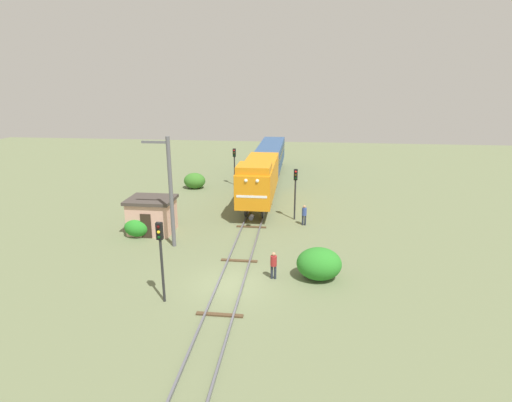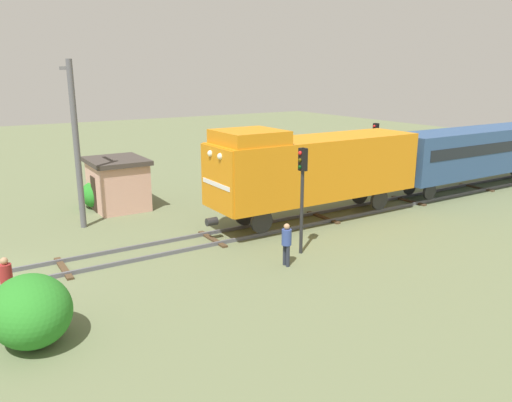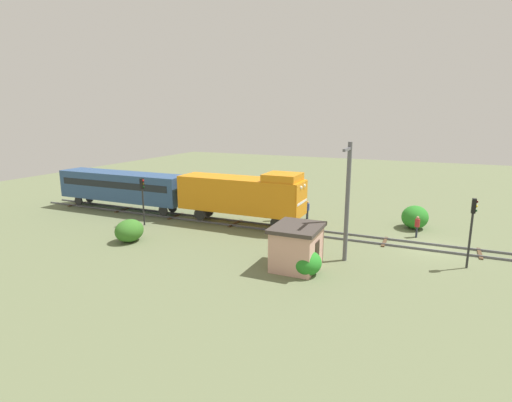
{
  "view_description": "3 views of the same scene",
  "coord_description": "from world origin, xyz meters",
  "px_view_note": "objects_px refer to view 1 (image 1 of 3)",
  "views": [
    {
      "loc": [
        3.83,
        -20.38,
        11.31
      ],
      "look_at": [
        0.17,
        11.31,
        1.69
      ],
      "focal_mm": 28.0,
      "sensor_mm": 36.0,
      "label": 1
    },
    {
      "loc": [
        18.81,
        -0.05,
        7.29
      ],
      "look_at": [
        -0.17,
        11.91,
        1.42
      ],
      "focal_mm": 35.0,
      "sensor_mm": 36.0,
      "label": 2
    },
    {
      "loc": [
        -30.26,
        0.26,
        9.51
      ],
      "look_at": [
        0.81,
        14.2,
        2.06
      ],
      "focal_mm": 28.0,
      "sensor_mm": 36.0,
      "label": 3
    }
  ],
  "objects_px": {
    "traffic_signal_mid": "(295,185)",
    "traffic_signal_far": "(234,160)",
    "locomotive": "(259,178)",
    "catenary_mast": "(170,190)",
    "worker_near_track": "(274,263)",
    "relay_hut": "(152,215)",
    "traffic_signal_near": "(161,248)",
    "passenger_car_leading": "(270,155)",
    "worker_by_signal": "(304,214)"
  },
  "relations": [
    {
      "from": "traffic_signal_far",
      "to": "worker_by_signal",
      "type": "bearing_deg",
      "value": -57.76
    },
    {
      "from": "locomotive",
      "to": "traffic_signal_far",
      "type": "relative_size",
      "value": 2.8
    },
    {
      "from": "traffic_signal_far",
      "to": "traffic_signal_near",
      "type": "bearing_deg",
      "value": -89.09
    },
    {
      "from": "worker_near_track",
      "to": "worker_by_signal",
      "type": "bearing_deg",
      "value": -4.08
    },
    {
      "from": "worker_by_signal",
      "to": "passenger_car_leading",
      "type": "bearing_deg",
      "value": -70.15
    },
    {
      "from": "passenger_car_leading",
      "to": "relay_hut",
      "type": "bearing_deg",
      "value": -109.84
    },
    {
      "from": "worker_near_track",
      "to": "relay_hut",
      "type": "bearing_deg",
      "value": 62.92
    },
    {
      "from": "traffic_signal_mid",
      "to": "catenary_mast",
      "type": "relative_size",
      "value": 0.56
    },
    {
      "from": "worker_by_signal",
      "to": "relay_hut",
      "type": "xyz_separation_m",
      "value": [
        -11.7,
        -2.87,
        0.4
      ]
    },
    {
      "from": "relay_hut",
      "to": "worker_by_signal",
      "type": "bearing_deg",
      "value": 13.79
    },
    {
      "from": "passenger_car_leading",
      "to": "relay_hut",
      "type": "relative_size",
      "value": 4.0
    },
    {
      "from": "traffic_signal_near",
      "to": "relay_hut",
      "type": "relative_size",
      "value": 1.28
    },
    {
      "from": "traffic_signal_far",
      "to": "worker_by_signal",
      "type": "relative_size",
      "value": 2.43
    },
    {
      "from": "traffic_signal_near",
      "to": "worker_by_signal",
      "type": "distance_m",
      "value": 14.87
    },
    {
      "from": "catenary_mast",
      "to": "worker_near_track",
      "type": "bearing_deg",
      "value": -28.75
    },
    {
      "from": "worker_near_track",
      "to": "catenary_mast",
      "type": "xyz_separation_m",
      "value": [
        -7.46,
        4.1,
        3.16
      ]
    },
    {
      "from": "traffic_signal_mid",
      "to": "traffic_signal_far",
      "type": "xyz_separation_m",
      "value": [
        -7.0,
        11.07,
        -0.15
      ]
    },
    {
      "from": "relay_hut",
      "to": "traffic_signal_mid",
      "type": "bearing_deg",
      "value": 20.94
    },
    {
      "from": "traffic_signal_mid",
      "to": "traffic_signal_far",
      "type": "bearing_deg",
      "value": 122.31
    },
    {
      "from": "locomotive",
      "to": "catenary_mast",
      "type": "bearing_deg",
      "value": -116.93
    },
    {
      "from": "passenger_car_leading",
      "to": "catenary_mast",
      "type": "distance_m",
      "value": 23.9
    },
    {
      "from": "worker_near_track",
      "to": "relay_hut",
      "type": "height_order",
      "value": "relay_hut"
    },
    {
      "from": "passenger_car_leading",
      "to": "locomotive",
      "type": "bearing_deg",
      "value": -90.0
    },
    {
      "from": "passenger_car_leading",
      "to": "worker_near_track",
      "type": "distance_m",
      "value": 27.54
    },
    {
      "from": "catenary_mast",
      "to": "relay_hut",
      "type": "bearing_deg",
      "value": 134.07
    },
    {
      "from": "traffic_signal_mid",
      "to": "passenger_car_leading",
      "type": "bearing_deg",
      "value": 101.57
    },
    {
      "from": "locomotive",
      "to": "worker_near_track",
      "type": "distance_m",
      "value": 14.37
    },
    {
      "from": "passenger_car_leading",
      "to": "traffic_signal_mid",
      "type": "distance_m",
      "value": 16.96
    },
    {
      "from": "traffic_signal_far",
      "to": "catenary_mast",
      "type": "xyz_separation_m",
      "value": [
        -1.46,
        -17.76,
        1.27
      ]
    },
    {
      "from": "traffic_signal_mid",
      "to": "worker_near_track",
      "type": "distance_m",
      "value": 11.02
    },
    {
      "from": "passenger_car_leading",
      "to": "traffic_signal_far",
      "type": "height_order",
      "value": "traffic_signal_far"
    },
    {
      "from": "traffic_signal_mid",
      "to": "worker_by_signal",
      "type": "bearing_deg",
      "value": -58.38
    },
    {
      "from": "catenary_mast",
      "to": "relay_hut",
      "type": "xyz_separation_m",
      "value": [
        -2.44,
        2.52,
        -2.76
      ]
    },
    {
      "from": "locomotive",
      "to": "traffic_signal_mid",
      "type": "xyz_separation_m",
      "value": [
        3.4,
        -3.28,
        0.25
      ]
    },
    {
      "from": "traffic_signal_far",
      "to": "worker_near_track",
      "type": "relative_size",
      "value": 2.43
    },
    {
      "from": "passenger_car_leading",
      "to": "worker_by_signal",
      "type": "distance_m",
      "value": 18.46
    },
    {
      "from": "catenary_mast",
      "to": "locomotive",
      "type": "bearing_deg",
      "value": 63.07
    },
    {
      "from": "traffic_signal_near",
      "to": "relay_hut",
      "type": "height_order",
      "value": "traffic_signal_near"
    },
    {
      "from": "relay_hut",
      "to": "traffic_signal_near",
      "type": "bearing_deg",
      "value": -66.42
    },
    {
      "from": "traffic_signal_near",
      "to": "traffic_signal_far",
      "type": "relative_size",
      "value": 1.08
    },
    {
      "from": "worker_by_signal",
      "to": "catenary_mast",
      "type": "height_order",
      "value": "catenary_mast"
    },
    {
      "from": "worker_near_track",
      "to": "catenary_mast",
      "type": "bearing_deg",
      "value": 67.91
    },
    {
      "from": "locomotive",
      "to": "traffic_signal_mid",
      "type": "height_order",
      "value": "locomotive"
    },
    {
      "from": "passenger_car_leading",
      "to": "traffic_signal_far",
      "type": "distance_m",
      "value": 6.62
    },
    {
      "from": "passenger_car_leading",
      "to": "worker_near_track",
      "type": "relative_size",
      "value": 8.24
    },
    {
      "from": "traffic_signal_near",
      "to": "worker_by_signal",
      "type": "height_order",
      "value": "traffic_signal_near"
    },
    {
      "from": "locomotive",
      "to": "traffic_signal_near",
      "type": "distance_m",
      "value": 17.59
    },
    {
      "from": "worker_by_signal",
      "to": "traffic_signal_mid",
      "type": "bearing_deg",
      "value": -51.73
    },
    {
      "from": "traffic_signal_mid",
      "to": "worker_near_track",
      "type": "xyz_separation_m",
      "value": [
        -1.0,
        -10.78,
        -2.03
      ]
    },
    {
      "from": "traffic_signal_near",
      "to": "relay_hut",
      "type": "bearing_deg",
      "value": 113.58
    }
  ]
}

